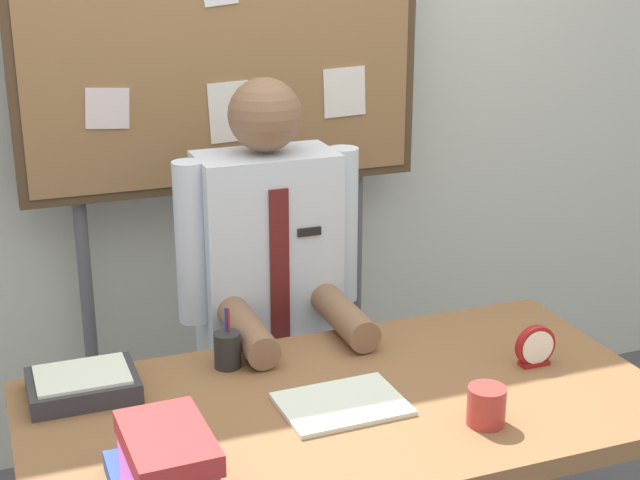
{
  "coord_description": "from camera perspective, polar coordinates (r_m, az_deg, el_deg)",
  "views": [
    {
      "loc": [
        -0.78,
        -1.86,
        1.83
      ],
      "look_at": [
        0.0,
        0.19,
        1.08
      ],
      "focal_mm": 52.78,
      "sensor_mm": 36.0,
      "label": 1
    }
  ],
  "objects": [
    {
      "name": "open_notebook",
      "position": [
        2.27,
        1.34,
        -9.91
      ],
      "size": [
        0.3,
        0.22,
        0.01
      ],
      "primitive_type": "cube",
      "rotation": [
        0.0,
        0.0,
        0.02
      ],
      "color": "silver",
      "rests_on": "desk"
    },
    {
      "name": "desk",
      "position": [
        2.34,
        1.66,
        -11.68
      ],
      "size": [
        1.54,
        0.79,
        0.73
      ],
      "color": "brown",
      "rests_on": "ground_plane"
    },
    {
      "name": "book_stack",
      "position": [
        1.96,
        -9.48,
        -13.15
      ],
      "size": [
        0.21,
        0.28,
        0.14
      ],
      "color": "#2D4C99",
      "rests_on": "desk"
    },
    {
      "name": "coffee_mug",
      "position": [
        2.21,
        10.05,
        -9.86
      ],
      "size": [
        0.09,
        0.09,
        0.09
      ],
      "primitive_type": "cylinder",
      "color": "#B23833",
      "rests_on": "desk"
    },
    {
      "name": "paper_tray",
      "position": [
        2.38,
        -14.18,
        -8.49
      ],
      "size": [
        0.26,
        0.2,
        0.06
      ],
      "color": "#333338",
      "rests_on": "desk"
    },
    {
      "name": "desk_clock",
      "position": [
        2.51,
        12.93,
        -6.38
      ],
      "size": [
        0.11,
        0.04,
        0.11
      ],
      "color": "maroon",
      "rests_on": "desk"
    },
    {
      "name": "person",
      "position": [
        2.84,
        -3.05,
        -5.48
      ],
      "size": [
        0.55,
        0.56,
        1.42
      ],
      "color": "#2D2D33",
      "rests_on": "ground_plane"
    },
    {
      "name": "back_wall",
      "position": [
        3.25,
        -6.8,
        10.17
      ],
      "size": [
        6.4,
        0.08,
        2.7
      ],
      "primitive_type": "cube",
      "color": "silver",
      "rests_on": "ground_plane"
    },
    {
      "name": "pen_holder",
      "position": [
        2.45,
        -5.64,
        -6.62
      ],
      "size": [
        0.07,
        0.07,
        0.16
      ],
      "color": "#262626",
      "rests_on": "desk"
    },
    {
      "name": "bulletin_board",
      "position": [
        3.04,
        -5.91,
        11.62
      ],
      "size": [
        1.32,
        0.09,
        1.98
      ],
      "color": "#4C3823",
      "rests_on": "ground_plane"
    }
  ]
}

